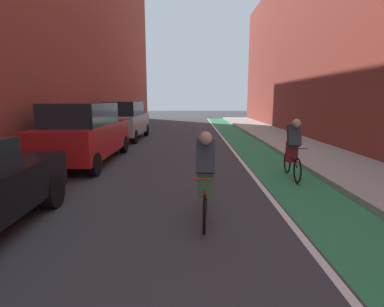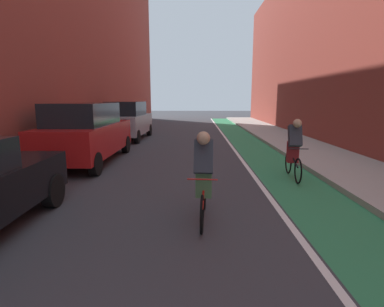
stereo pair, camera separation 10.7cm
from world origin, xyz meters
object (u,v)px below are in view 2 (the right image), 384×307
at_px(parked_suv_silver, 128,120).
at_px(cyclist_trailing, 294,147).
at_px(cyclist_mid, 204,176).
at_px(parked_suv_red, 87,132).

relative_size(parked_suv_silver, cyclist_trailing, 2.55).
distance_m(cyclist_mid, cyclist_trailing, 3.80).
bearing_deg(parked_suv_red, cyclist_mid, -51.83).
distance_m(parked_suv_red, cyclist_trailing, 6.53).
distance_m(parked_suv_red, cyclist_mid, 6.10).
distance_m(parked_suv_silver, cyclist_trailing, 10.02).
height_order(cyclist_mid, cyclist_trailing, cyclist_trailing).
bearing_deg(cyclist_mid, parked_suv_red, 128.17).
bearing_deg(cyclist_mid, parked_suv_silver, 109.36).
bearing_deg(parked_suv_silver, parked_suv_red, -89.98).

